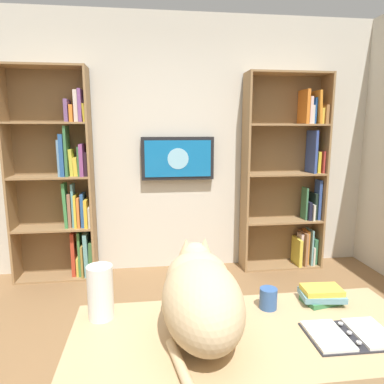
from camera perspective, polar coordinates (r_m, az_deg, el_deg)
wall_back at (r=3.80m, az=-3.47°, el=7.47°), size 4.52×0.06×2.70m
bookshelf_left at (r=3.99m, az=15.85°, el=2.30°), size 0.89×0.28×2.10m
bookshelf_right at (r=3.76m, az=-20.37°, el=1.43°), size 0.81×0.28×2.12m
wall_mounted_tv at (r=3.73m, az=-2.33°, el=5.47°), size 0.77×0.07×0.45m
desk at (r=1.59m, az=9.56°, el=-25.35°), size 1.45×0.62×0.72m
cat at (r=1.45m, az=1.40°, el=-16.19°), size 0.31×0.70×0.35m
open_binder at (r=1.62m, az=24.19°, el=-20.42°), size 0.33×0.23×0.02m
paper_towel_roll at (r=1.62m, az=-14.67°, el=-15.49°), size 0.11×0.11×0.24m
coffee_mug at (r=1.71m, az=12.30°, el=-16.55°), size 0.08×0.08×0.10m
desk_book_stack at (r=1.84m, az=20.34°, el=-15.40°), size 0.21×0.16×0.08m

